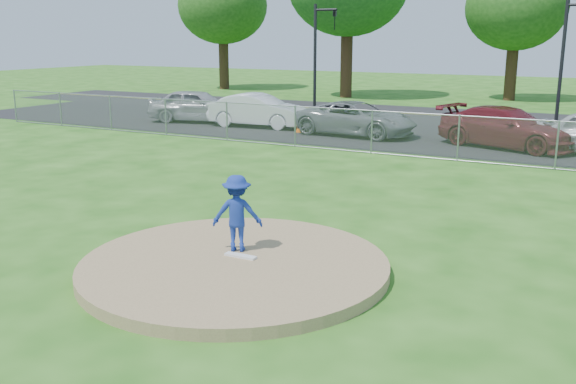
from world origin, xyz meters
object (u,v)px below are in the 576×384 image
at_px(traffic_signal_left, 319,48).
at_px(traffic_cone, 300,123).
at_px(pitcher, 237,213).
at_px(parked_car_gray, 356,119).
at_px(parked_car_silver, 197,106).
at_px(parked_car_darkred, 507,128).
at_px(parked_car_white, 258,110).

height_order(traffic_signal_left, traffic_cone, traffic_signal_left).
distance_m(pitcher, parked_car_gray, 15.62).
height_order(pitcher, parked_car_silver, pitcher).
relative_size(pitcher, parked_car_silver, 0.31).
bearing_deg(traffic_cone, parked_car_silver, 173.72).
height_order(pitcher, traffic_cone, pitcher).
bearing_deg(parked_car_darkred, traffic_signal_left, 76.27).
xyz_separation_m(parked_car_gray, parked_car_darkred, (5.99, -0.21, 0.05)).
height_order(parked_car_gray, parked_car_darkred, parked_car_darkred).
relative_size(parked_car_white, parked_car_gray, 0.90).
distance_m(pitcher, parked_car_silver, 19.64).
relative_size(traffic_cone, parked_car_silver, 0.17).
height_order(traffic_signal_left, parked_car_darkred, traffic_signal_left).
height_order(parked_car_white, parked_car_gray, parked_car_white).
xyz_separation_m(traffic_cone, parked_car_darkred, (8.43, 0.08, 0.35)).
relative_size(traffic_cone, parked_car_white, 0.17).
xyz_separation_m(parked_car_silver, parked_car_gray, (8.27, -0.35, -0.09)).
bearing_deg(parked_car_gray, traffic_cone, 101.36).
relative_size(traffic_signal_left, parked_car_silver, 1.23).
height_order(pitcher, parked_car_darkred, pitcher).
relative_size(pitcher, parked_car_gray, 0.28).
bearing_deg(pitcher, parked_car_white, -85.67).
relative_size(traffic_cone, parked_car_gray, 0.15).
height_order(traffic_signal_left, pitcher, traffic_signal_left).
relative_size(pitcher, parked_car_darkred, 0.28).
distance_m(traffic_signal_left, parked_car_white, 6.62).
xyz_separation_m(parked_car_white, parked_car_gray, (4.85, -0.28, -0.05)).
distance_m(traffic_signal_left, parked_car_darkred, 12.84).
bearing_deg(parked_car_darkred, parked_car_gray, 105.77).
distance_m(parked_car_white, parked_car_darkred, 10.86).
bearing_deg(parked_car_white, parked_car_darkred, -97.75).
bearing_deg(parked_car_gray, pitcher, -161.37).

